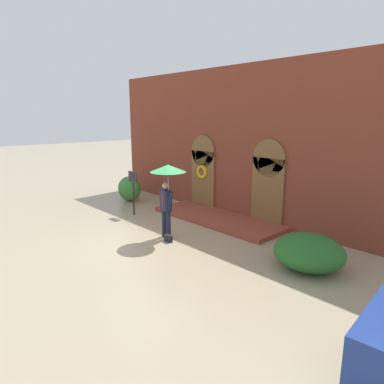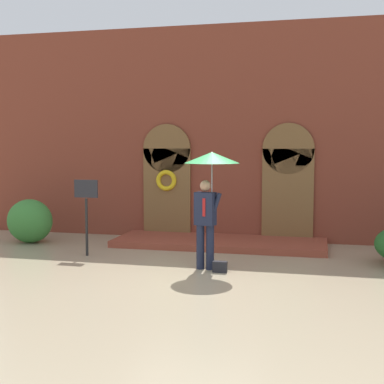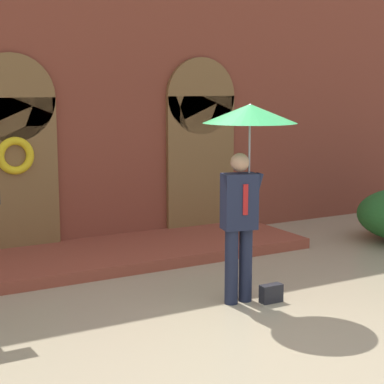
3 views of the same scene
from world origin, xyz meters
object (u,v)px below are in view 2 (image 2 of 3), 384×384
handbag (220,267)px  shrub_left (30,221)px  sign_post (86,205)px  person_with_umbrella (210,175)px

handbag → shrub_left: size_ratio=0.24×
shrub_left → sign_post: bearing=-28.7°
handbag → sign_post: (-3.22, 0.87, 1.05)m
person_with_umbrella → sign_post: 3.14m
person_with_umbrella → sign_post: bearing=167.3°
handbag → sign_post: 3.50m
person_with_umbrella → handbag: (0.24, -0.20, -1.80)m
handbag → shrub_left: bearing=159.9°
person_with_umbrella → sign_post: size_ratio=1.37×
sign_post → shrub_left: size_ratio=1.46×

